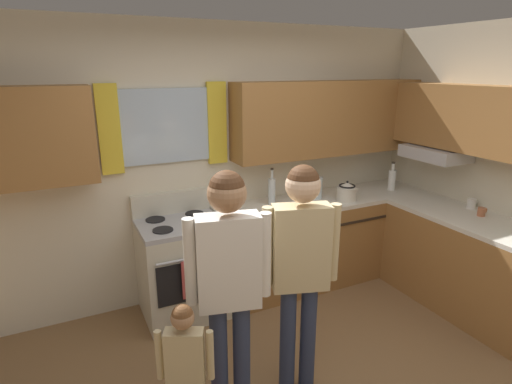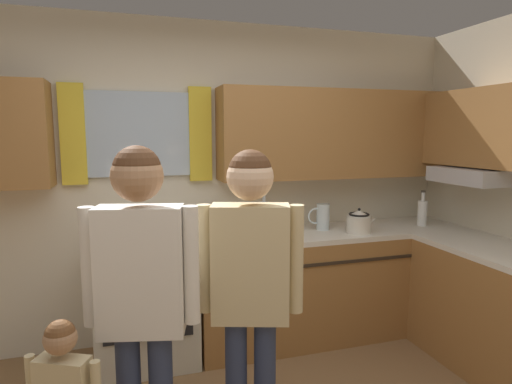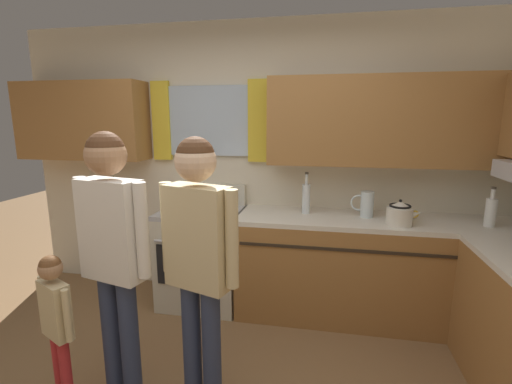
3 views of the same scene
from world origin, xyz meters
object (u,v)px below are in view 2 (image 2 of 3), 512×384
bottle_milk_white (422,212)px  water_pitcher (322,217)px  bottle_tall_clear (264,216)px  stovetop_kettle (359,221)px  adult_holding_child (141,284)px  mug_mustard_yellow (359,222)px  adult_in_plaid (250,276)px  stove_oven (146,300)px

bottle_milk_white → water_pitcher: (-0.92, 0.11, -0.01)m
bottle_tall_clear → water_pitcher: (0.51, -0.02, -0.03)m
bottle_tall_clear → stovetop_kettle: 0.78m
bottle_tall_clear → bottle_milk_white: bearing=-5.3°
adult_holding_child → bottle_tall_clear: bearing=53.2°
stovetop_kettle → water_pitcher: water_pitcher is taller
stovetop_kettle → adult_holding_child: bearing=-147.0°
bottle_milk_white → mug_mustard_yellow: bottle_milk_white is taller
water_pitcher → adult_in_plaid: 1.67m
mug_mustard_yellow → adult_holding_child: size_ratio=0.07×
water_pitcher → adult_in_plaid: size_ratio=0.13×
mug_mustard_yellow → adult_in_plaid: size_ratio=0.07×
stove_oven → adult_holding_child: size_ratio=0.66×
stove_oven → adult_in_plaid: size_ratio=0.67×
bottle_milk_white → mug_mustard_yellow: (-0.57, 0.09, -0.07)m
stove_oven → stovetop_kettle: 1.79m
stovetop_kettle → adult_in_plaid: 1.69m
bottle_milk_white → adult_holding_child: (-2.45, -1.23, 0.03)m
adult_holding_child → adult_in_plaid: size_ratio=1.01×
mug_mustard_yellow → stove_oven: bearing=-179.3°
bottle_tall_clear → adult_holding_child: 1.70m
stovetop_kettle → mug_mustard_yellow: bearing=58.3°
stovetop_kettle → adult_in_plaid: size_ratio=0.17×
adult_holding_child → adult_in_plaid: bearing=1.6°
stove_oven → bottle_tall_clear: size_ratio=3.00×
adult_in_plaid → adult_holding_child: bearing=-178.4°
water_pitcher → adult_in_plaid: bearing=-127.6°
bottle_milk_white → bottle_tall_clear: 1.43m
stove_oven → mug_mustard_yellow: size_ratio=9.15×
stove_oven → bottle_tall_clear: (0.95, 0.07, 0.57)m
mug_mustard_yellow → adult_holding_child: (-1.87, -1.32, 0.10)m
bottle_milk_white → bottle_tall_clear: bottle_tall_clear is taller
stovetop_kettle → adult_in_plaid: bearing=-138.0°
bottle_milk_white → stovetop_kettle: bearing=-172.5°
bottle_milk_white → stove_oven: bearing=178.4°
bottle_milk_white → water_pitcher: bottle_milk_white is taller
mug_mustard_yellow → water_pitcher: water_pitcher is taller
stovetop_kettle → adult_in_plaid: adult_in_plaid is taller
bottle_tall_clear → mug_mustard_yellow: bottle_tall_clear is taller
mug_mustard_yellow → adult_holding_child: 2.29m
adult_holding_child → stove_oven: bearing=87.1°
stove_oven → bottle_tall_clear: 1.11m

